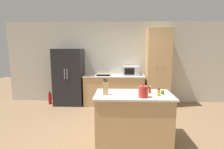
{
  "coord_description": "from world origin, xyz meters",
  "views": [
    {
      "loc": [
        0.06,
        -3.37,
        1.78
      ],
      "look_at": [
        -0.13,
        1.4,
        1.05
      ],
      "focal_mm": 28.0,
      "sensor_mm": 36.0,
      "label": 1
    }
  ],
  "objects_px": {
    "refrigerator": "(69,77)",
    "microwave": "(131,71)",
    "fire_extinguisher": "(50,98)",
    "kettle": "(143,92)",
    "pantry_cabinet": "(158,68)",
    "spice_bottle_tall_dark": "(149,90)",
    "knife_block": "(106,88)",
    "spice_bottle_green_herb": "(162,92)",
    "spice_bottle_pale_salt": "(159,92)",
    "spice_bottle_short_red": "(145,90)",
    "spice_bottle_amber_oil": "(150,89)"
  },
  "relations": [
    {
      "from": "refrigerator",
      "to": "kettle",
      "type": "xyz_separation_m",
      "value": [
        2.0,
        -2.36,
        0.14
      ]
    },
    {
      "from": "spice_bottle_green_herb",
      "to": "spice_bottle_tall_dark",
      "type": "bearing_deg",
      "value": 167.3
    },
    {
      "from": "pantry_cabinet",
      "to": "fire_extinguisher",
      "type": "relative_size",
      "value": 5.8
    },
    {
      "from": "spice_bottle_amber_oil",
      "to": "pantry_cabinet",
      "type": "bearing_deg",
      "value": 74.2
    },
    {
      "from": "pantry_cabinet",
      "to": "spice_bottle_pale_salt",
      "type": "distance_m",
      "value": 2.34
    },
    {
      "from": "kettle",
      "to": "knife_block",
      "type": "bearing_deg",
      "value": 167.79
    },
    {
      "from": "spice_bottle_tall_dark",
      "to": "spice_bottle_amber_oil",
      "type": "relative_size",
      "value": 0.99
    },
    {
      "from": "spice_bottle_short_red",
      "to": "spice_bottle_amber_oil",
      "type": "height_order",
      "value": "spice_bottle_amber_oil"
    },
    {
      "from": "microwave",
      "to": "refrigerator",
      "type": "bearing_deg",
      "value": -177.14
    },
    {
      "from": "kettle",
      "to": "spice_bottle_tall_dark",
      "type": "bearing_deg",
      "value": 60.38
    },
    {
      "from": "spice_bottle_short_red",
      "to": "spice_bottle_amber_oil",
      "type": "relative_size",
      "value": 0.86
    },
    {
      "from": "spice_bottle_green_herb",
      "to": "spice_bottle_amber_oil",
      "type": "bearing_deg",
      "value": 144.91
    },
    {
      "from": "spice_bottle_short_red",
      "to": "spice_bottle_pale_salt",
      "type": "relative_size",
      "value": 0.77
    },
    {
      "from": "spice_bottle_pale_salt",
      "to": "microwave",
      "type": "bearing_deg",
      "value": 98.19
    },
    {
      "from": "spice_bottle_amber_oil",
      "to": "kettle",
      "type": "distance_m",
      "value": 0.42
    },
    {
      "from": "pantry_cabinet",
      "to": "spice_bottle_tall_dark",
      "type": "xyz_separation_m",
      "value": [
        -0.6,
        -2.1,
        -0.2
      ]
    },
    {
      "from": "fire_extinguisher",
      "to": "kettle",
      "type": "bearing_deg",
      "value": -41.39
    },
    {
      "from": "refrigerator",
      "to": "spice_bottle_tall_dark",
      "type": "relative_size",
      "value": 14.48
    },
    {
      "from": "spice_bottle_short_red",
      "to": "fire_extinguisher",
      "type": "relative_size",
      "value": 0.26
    },
    {
      "from": "pantry_cabinet",
      "to": "fire_extinguisher",
      "type": "bearing_deg",
      "value": -178.96
    },
    {
      "from": "spice_bottle_green_herb",
      "to": "fire_extinguisher",
      "type": "height_order",
      "value": "spice_bottle_green_herb"
    },
    {
      "from": "pantry_cabinet",
      "to": "spice_bottle_short_red",
      "type": "height_order",
      "value": "pantry_cabinet"
    },
    {
      "from": "knife_block",
      "to": "spice_bottle_green_herb",
      "type": "distance_m",
      "value": 1.07
    },
    {
      "from": "kettle",
      "to": "microwave",
      "type": "bearing_deg",
      "value": 91.16
    },
    {
      "from": "knife_block",
      "to": "fire_extinguisher",
      "type": "height_order",
      "value": "knife_block"
    },
    {
      "from": "pantry_cabinet",
      "to": "fire_extinguisher",
      "type": "distance_m",
      "value": 3.53
    },
    {
      "from": "spice_bottle_short_red",
      "to": "knife_block",
      "type": "bearing_deg",
      "value": -168.06
    },
    {
      "from": "pantry_cabinet",
      "to": "spice_bottle_amber_oil",
      "type": "xyz_separation_m",
      "value": [
        -0.57,
        -2.01,
        -0.2
      ]
    },
    {
      "from": "refrigerator",
      "to": "spice_bottle_short_red",
      "type": "distance_m",
      "value": 2.92
    },
    {
      "from": "spice_bottle_pale_salt",
      "to": "kettle",
      "type": "distance_m",
      "value": 0.31
    },
    {
      "from": "microwave",
      "to": "knife_block",
      "type": "bearing_deg",
      "value": -105.06
    },
    {
      "from": "spice_bottle_short_red",
      "to": "spice_bottle_amber_oil",
      "type": "distance_m",
      "value": 0.13
    },
    {
      "from": "knife_block",
      "to": "spice_bottle_green_herb",
      "type": "height_order",
      "value": "knife_block"
    },
    {
      "from": "spice_bottle_tall_dark",
      "to": "pantry_cabinet",
      "type": "bearing_deg",
      "value": 74.06
    },
    {
      "from": "spice_bottle_green_herb",
      "to": "spice_bottle_pale_salt",
      "type": "distance_m",
      "value": 0.17
    },
    {
      "from": "refrigerator",
      "to": "spice_bottle_green_herb",
      "type": "height_order",
      "value": "refrigerator"
    },
    {
      "from": "pantry_cabinet",
      "to": "kettle",
      "type": "xyz_separation_m",
      "value": [
        -0.76,
        -2.38,
        -0.15
      ]
    },
    {
      "from": "refrigerator",
      "to": "microwave",
      "type": "bearing_deg",
      "value": 2.86
    },
    {
      "from": "knife_block",
      "to": "spice_bottle_green_herb",
      "type": "xyz_separation_m",
      "value": [
        1.07,
        0.08,
        -0.08
      ]
    },
    {
      "from": "microwave",
      "to": "spice_bottle_amber_oil",
      "type": "height_order",
      "value": "microwave"
    },
    {
      "from": "refrigerator",
      "to": "kettle",
      "type": "bearing_deg",
      "value": -49.82
    },
    {
      "from": "spice_bottle_green_herb",
      "to": "kettle",
      "type": "bearing_deg",
      "value": -150.09
    },
    {
      "from": "microwave",
      "to": "spice_bottle_tall_dark",
      "type": "bearing_deg",
      "value": -84.55
    },
    {
      "from": "pantry_cabinet",
      "to": "spice_bottle_tall_dark",
      "type": "bearing_deg",
      "value": -105.94
    },
    {
      "from": "spice_bottle_pale_salt",
      "to": "kettle",
      "type": "height_order",
      "value": "kettle"
    },
    {
      "from": "pantry_cabinet",
      "to": "spice_bottle_tall_dark",
      "type": "height_order",
      "value": "pantry_cabinet"
    },
    {
      "from": "refrigerator",
      "to": "spice_bottle_tall_dark",
      "type": "height_order",
      "value": "refrigerator"
    },
    {
      "from": "spice_bottle_amber_oil",
      "to": "microwave",
      "type": "bearing_deg",
      "value": 96.52
    },
    {
      "from": "spice_bottle_amber_oil",
      "to": "spice_bottle_pale_salt",
      "type": "bearing_deg",
      "value": -69.61
    },
    {
      "from": "microwave",
      "to": "fire_extinguisher",
      "type": "relative_size",
      "value": 1.22
    }
  ]
}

